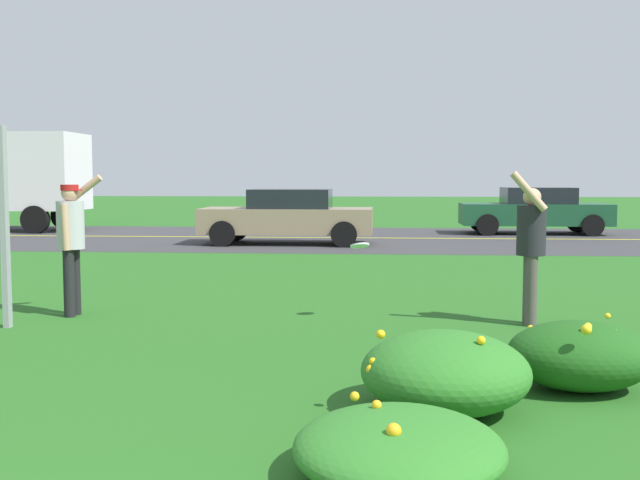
# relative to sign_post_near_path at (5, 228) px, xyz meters

# --- Properties ---
(ground_plane) EXTENTS (120.00, 120.00, 0.00)m
(ground_plane) POSITION_rel_sign_post_near_path_xyz_m (2.79, 3.30, -1.17)
(ground_plane) COLOR #26601E
(highway_strip) EXTENTS (120.00, 9.36, 0.01)m
(highway_strip) POSITION_rel_sign_post_near_path_xyz_m (2.79, 13.56, -1.17)
(highway_strip) COLOR #38383A
(highway_strip) RESTS_ON ground
(highway_center_stripe) EXTENTS (120.00, 0.16, 0.00)m
(highway_center_stripe) POSITION_rel_sign_post_near_path_xyz_m (2.79, 13.56, -1.16)
(highway_center_stripe) COLOR yellow
(highway_center_stripe) RESTS_ON ground
(daylily_clump_front_center) EXTENTS (1.27, 1.32, 0.65)m
(daylily_clump_front_center) POSITION_rel_sign_post_near_path_xyz_m (4.83, -2.79, -0.87)
(daylily_clump_front_center) COLOR #2D7526
(daylily_clump_front_center) RESTS_ON ground
(daylily_clump_front_right) EXTENTS (1.24, 1.35, 0.41)m
(daylily_clump_front_right) POSITION_rel_sign_post_near_path_xyz_m (4.46, -4.12, -0.99)
(daylily_clump_front_right) COLOR #2D7526
(daylily_clump_front_right) RESTS_ON ground
(daylily_clump_near_camera) EXTENTS (1.18, 0.98, 0.63)m
(daylily_clump_near_camera) POSITION_rel_sign_post_near_path_xyz_m (5.98, -2.12, -0.89)
(daylily_clump_near_camera) COLOR #1E5619
(daylily_clump_near_camera) RESTS_ON ground
(sign_post_near_path) EXTENTS (0.07, 0.10, 2.34)m
(sign_post_near_path) POSITION_rel_sign_post_near_path_xyz_m (0.00, 0.00, 0.00)
(sign_post_near_path) COLOR #93969B
(sign_post_near_path) RESTS_ON ground
(person_thrower_red_cap_gray_shirt) EXTENTS (0.52, 0.49, 1.79)m
(person_thrower_red_cap_gray_shirt) POSITION_rel_sign_post_near_path_xyz_m (0.45, 0.80, -0.15)
(person_thrower_red_cap_gray_shirt) COLOR #B2B2B7
(person_thrower_red_cap_gray_shirt) RESTS_ON ground
(person_catcher_dark_shirt) EXTENTS (0.46, 0.49, 1.83)m
(person_catcher_dark_shirt) POSITION_rel_sign_post_near_path_xyz_m (6.11, 0.66, -0.19)
(person_catcher_dark_shirt) COLOR #232328
(person_catcher_dark_shirt) RESTS_ON ground
(frisbee_white) EXTENTS (0.24, 0.23, 0.12)m
(frisbee_white) POSITION_rel_sign_post_near_path_xyz_m (4.09, 0.81, -0.25)
(frisbee_white) COLOR white
(car_dark_green_center_left) EXTENTS (4.50, 2.00, 1.45)m
(car_dark_green_center_left) POSITION_rel_sign_post_near_path_xyz_m (9.12, 15.67, -0.43)
(car_dark_green_center_left) COLOR #194C2D
(car_dark_green_center_left) RESTS_ON ground
(car_tan_center_right) EXTENTS (4.50, 2.00, 1.45)m
(car_tan_center_right) POSITION_rel_sign_post_near_path_xyz_m (1.88, 11.46, -0.43)
(car_tan_center_right) COLOR #937F60
(car_tan_center_right) RESTS_ON ground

